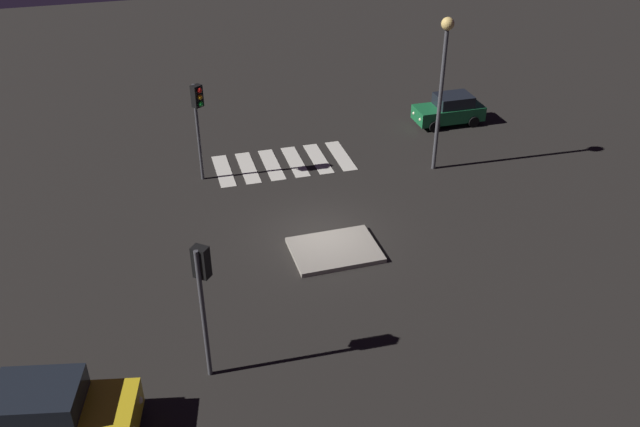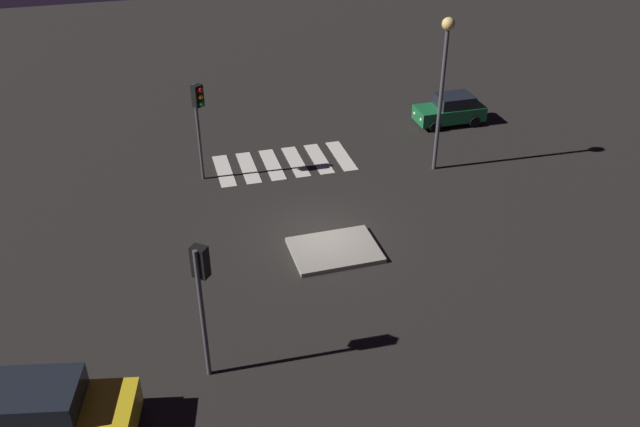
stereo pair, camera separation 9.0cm
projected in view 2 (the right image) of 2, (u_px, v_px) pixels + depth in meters
The scene contains 8 objects.
ground_plane at pixel (320, 235), 26.66m from camera, with size 80.00×80.00×0.00m, color black.
traffic_island at pixel (335, 250), 25.59m from camera, with size 3.34×2.52×0.18m.
car_green at pixel (451, 110), 35.42m from camera, with size 3.69×1.74×1.60m.
car_yellow at pixel (49, 414), 17.68m from camera, with size 4.65×2.75×1.92m.
traffic_light_north at pixel (201, 281), 18.51m from camera, with size 0.54×0.53×4.53m.
traffic_light_east at pixel (198, 109), 28.73m from camera, with size 0.54×0.53×4.55m.
street_lamp at pixel (444, 68), 28.89m from camera, with size 0.56×0.56×7.10m.
crosswalk_near at pixel (284, 163), 31.90m from camera, with size 6.45×3.20×0.02m.
Camera 2 is at (5.97, 21.40, 14.76)m, focal length 37.52 mm.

